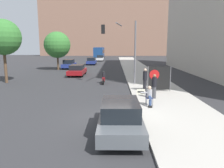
# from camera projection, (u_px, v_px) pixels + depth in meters

# --- Properties ---
(ground_plane) EXTENTS (160.00, 160.00, 0.00)m
(ground_plane) POSITION_uv_depth(u_px,v_px,m) (108.00, 119.00, 11.25)
(ground_plane) COLOR #303033
(sidewalk_curb) EXTENTS (4.45, 90.00, 0.12)m
(sidewalk_curb) POSITION_uv_depth(u_px,v_px,m) (144.00, 77.00, 25.97)
(sidewalk_curb) COLOR #B7B2A8
(sidewalk_curb) RESTS_ON ground_plane
(building_backdrop_far) EXTENTS (52.00, 12.00, 37.58)m
(building_backdrop_far) POSITION_uv_depth(u_px,v_px,m) (109.00, 7.00, 85.51)
(building_backdrop_far) COLOR #936B56
(building_backdrop_far) RESTS_ON ground_plane
(seated_protester) EXTENTS (0.98, 0.77, 1.21)m
(seated_protester) POSITION_uv_depth(u_px,v_px,m) (149.00, 95.00, 13.23)
(seated_protester) COLOR #474C56
(seated_protester) RESTS_ON sidewalk_curb
(jogger_on_sidewalk) EXTENTS (0.34, 0.34, 1.69)m
(jogger_on_sidewalk) POSITION_uv_depth(u_px,v_px,m) (154.00, 86.00, 15.10)
(jogger_on_sidewalk) COLOR #424247
(jogger_on_sidewalk) RESTS_ON sidewalk_curb
(pedestrian_behind) EXTENTS (0.34, 0.34, 1.83)m
(pedestrian_behind) POSITION_uv_depth(u_px,v_px,m) (145.00, 79.00, 17.55)
(pedestrian_behind) COLOR black
(pedestrian_behind) RESTS_ON sidewalk_curb
(protest_banner) EXTENTS (1.87, 0.06, 1.99)m
(protest_banner) POSITION_uv_depth(u_px,v_px,m) (159.00, 78.00, 17.56)
(protest_banner) COLOR slate
(protest_banner) RESTS_ON sidewalk_curb
(traffic_light_pole) EXTENTS (3.28, 3.04, 5.88)m
(traffic_light_pole) POSITION_uv_depth(u_px,v_px,m) (123.00, 42.00, 20.48)
(traffic_light_pole) COLOR slate
(traffic_light_pole) RESTS_ON sidewalk_curb
(parked_car_curbside) EXTENTS (1.79, 4.54, 1.44)m
(parked_car_curbside) POSITION_uv_depth(u_px,v_px,m) (120.00, 116.00, 9.42)
(parked_car_curbside) COLOR #565B60
(parked_car_curbside) RESTS_ON ground_plane
(car_on_road_nearest) EXTENTS (1.86, 4.66, 1.38)m
(car_on_road_nearest) POSITION_uv_depth(u_px,v_px,m) (77.00, 70.00, 27.71)
(car_on_road_nearest) COLOR maroon
(car_on_road_nearest) RESTS_ON ground_plane
(car_on_road_midblock) EXTENTS (1.72, 4.53, 1.50)m
(car_on_road_midblock) POSITION_uv_depth(u_px,v_px,m) (69.00, 64.00, 36.27)
(car_on_road_midblock) COLOR navy
(car_on_road_midblock) RESTS_ON ground_plane
(car_on_road_distant) EXTENTS (1.77, 4.25, 1.44)m
(car_on_road_distant) POSITION_uv_depth(u_px,v_px,m) (92.00, 61.00, 43.77)
(car_on_road_distant) COLOR navy
(car_on_road_distant) RESTS_ON ground_plane
(car_on_road_far_lane) EXTENTS (1.73, 4.30, 1.43)m
(car_on_road_far_lane) POSITION_uv_depth(u_px,v_px,m) (100.00, 58.00, 54.44)
(car_on_road_far_lane) COLOR white
(car_on_road_far_lane) RESTS_ON ground_plane
(city_bus_on_road) EXTENTS (2.58, 11.58, 3.28)m
(city_bus_on_road) POSITION_uv_depth(u_px,v_px,m) (99.00, 52.00, 65.44)
(city_bus_on_road) COLOR navy
(city_bus_on_road) RESTS_ON ground_plane
(motorcycle_on_road) EXTENTS (0.28, 2.18, 1.26)m
(motorcycle_on_road) POSITION_uv_depth(u_px,v_px,m) (104.00, 78.00, 21.86)
(motorcycle_on_road) COLOR maroon
(motorcycle_on_road) RESTS_ON ground_plane
(street_tree_near_curb) EXTENTS (3.54, 3.54, 6.35)m
(street_tree_near_curb) POSITION_uv_depth(u_px,v_px,m) (3.00, 37.00, 21.59)
(street_tree_near_curb) COLOR brown
(street_tree_near_curb) RESTS_ON ground_plane
(street_tree_midblock) EXTENTS (4.06, 4.06, 5.92)m
(street_tree_midblock) POSITION_uv_depth(u_px,v_px,m) (57.00, 45.00, 33.73)
(street_tree_midblock) COLOR brown
(street_tree_midblock) RESTS_ON ground_plane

